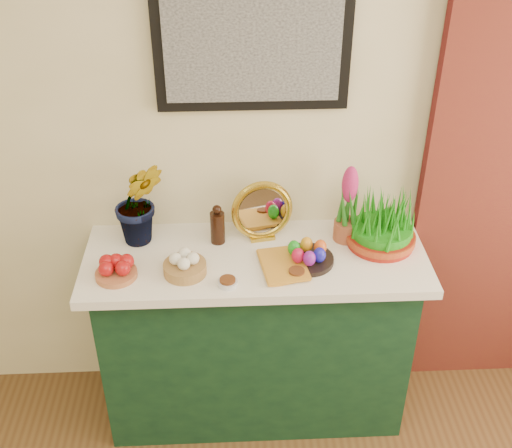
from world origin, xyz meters
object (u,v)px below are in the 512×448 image
(hyacinth_green, at_px, (138,189))
(sideboard, at_px, (255,338))
(book, at_px, (262,267))
(mirror, at_px, (262,211))
(wheatgrass_sabzeh, at_px, (382,223))

(hyacinth_green, bearing_deg, sideboard, -21.23)
(sideboard, xyz_separation_m, book, (0.02, -0.11, 0.48))
(sideboard, xyz_separation_m, mirror, (0.03, 0.13, 0.59))
(wheatgrass_sabzeh, bearing_deg, book, -162.47)
(sideboard, distance_m, book, 0.49)
(book, bearing_deg, wheatgrass_sabzeh, 9.11)
(book, height_order, wheatgrass_sabzeh, wheatgrass_sabzeh)
(hyacinth_green, distance_m, mirror, 0.51)
(hyacinth_green, relative_size, book, 2.16)
(book, bearing_deg, hyacinth_green, 145.94)
(hyacinth_green, bearing_deg, mirror, -6.10)
(sideboard, bearing_deg, mirror, 75.25)
(sideboard, bearing_deg, wheatgrass_sabzeh, 5.27)
(sideboard, height_order, wheatgrass_sabzeh, wheatgrass_sabzeh)
(hyacinth_green, bearing_deg, wheatgrass_sabzeh, -10.79)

